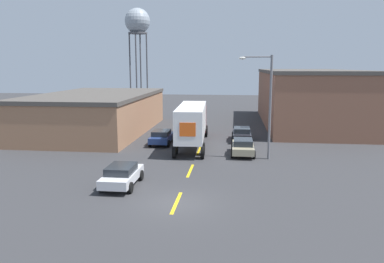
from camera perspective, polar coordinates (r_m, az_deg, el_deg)
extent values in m
plane|color=#333335|center=(21.44, -2.41, -10.84)|extent=(160.00, 160.00, 0.00)
cube|color=gold|center=(21.50, -2.39, -10.77)|extent=(0.20, 3.45, 0.01)
cube|color=gold|center=(27.69, -0.26, -5.98)|extent=(0.20, 3.45, 0.01)
cube|color=gold|center=(34.04, 1.06, -2.95)|extent=(0.20, 3.45, 0.01)
cube|color=#9E7051|center=(45.06, -14.28, 2.56)|extent=(11.55, 20.81, 4.08)
cube|color=#4C4742|center=(44.84, -14.41, 5.40)|extent=(11.75, 21.01, 0.40)
cube|color=brown|center=(51.53, 17.13, 4.79)|extent=(11.08, 25.63, 6.70)
cube|color=#4C4742|center=(51.36, 17.34, 8.74)|extent=(11.28, 25.83, 0.40)
cube|color=#B21919|center=(41.18, 0.56, 1.94)|extent=(2.37, 2.79, 2.64)
cube|color=white|center=(34.69, -0.06, 1.63)|extent=(2.82, 9.74, 2.81)
cube|color=#E55619|center=(29.93, -0.68, 0.29)|extent=(1.30, 0.09, 1.12)
cylinder|color=black|center=(41.67, 2.20, 0.19)|extent=(0.33, 1.09, 1.08)
cylinder|color=black|center=(41.80, -1.04, 0.23)|extent=(0.33, 1.09, 1.08)
cylinder|color=black|center=(40.61, 2.16, -0.07)|extent=(0.33, 1.09, 1.08)
cylinder|color=black|center=(40.74, -1.16, -0.03)|extent=(0.33, 1.09, 1.08)
cylinder|color=black|center=(32.43, 1.71, -2.63)|extent=(0.33, 1.09, 1.08)
cylinder|color=black|center=(32.60, -2.44, -2.57)|extent=(0.33, 1.09, 1.08)
cylinder|color=black|center=(31.07, 1.62, -3.19)|extent=(0.33, 1.09, 1.08)
cylinder|color=black|center=(31.24, -2.72, -3.13)|extent=(0.33, 1.09, 1.08)
cube|color=black|center=(38.81, 7.59, -0.48)|extent=(1.82, 4.24, 0.57)
cube|color=#23282D|center=(38.60, 7.61, 0.24)|extent=(1.60, 2.21, 0.48)
cylinder|color=black|center=(40.19, 8.84, -0.57)|extent=(0.22, 0.69, 0.69)
cylinder|color=black|center=(40.15, 6.25, -0.52)|extent=(0.22, 0.69, 0.69)
cylinder|color=black|center=(37.61, 8.99, -1.30)|extent=(0.22, 0.69, 0.69)
cylinder|color=black|center=(37.57, 6.22, -1.24)|extent=(0.22, 0.69, 0.69)
cube|color=silver|center=(24.56, -10.62, -6.74)|extent=(1.82, 4.24, 0.57)
cube|color=#23282D|center=(24.29, -10.74, -5.64)|extent=(1.60, 2.21, 0.48)
cylinder|color=black|center=(25.61, -7.77, -6.62)|extent=(0.22, 0.69, 0.69)
cylinder|color=black|center=(26.10, -11.66, -6.41)|extent=(0.22, 0.69, 0.69)
cylinder|color=black|center=(23.19, -9.38, -8.44)|extent=(0.22, 0.69, 0.69)
cylinder|color=black|center=(23.74, -13.65, -8.15)|extent=(0.22, 0.69, 0.69)
cube|color=navy|center=(36.94, -4.64, -0.96)|extent=(1.82, 4.24, 0.57)
cube|color=#23282D|center=(36.72, -4.69, -0.20)|extent=(1.60, 2.21, 0.48)
cylinder|color=black|center=(38.10, -2.91, -1.04)|extent=(0.22, 0.69, 0.69)
cylinder|color=black|center=(38.44, -5.59, -0.98)|extent=(0.22, 0.69, 0.69)
cylinder|color=black|center=(35.56, -3.61, -1.84)|extent=(0.22, 0.69, 0.69)
cylinder|color=black|center=(35.92, -6.46, -1.77)|extent=(0.22, 0.69, 0.69)
cube|color=tan|center=(32.70, 7.76, -2.46)|extent=(1.82, 4.24, 0.57)
cube|color=#23282D|center=(32.47, 7.79, -1.61)|extent=(1.60, 2.21, 0.48)
cylinder|color=black|center=(34.08, 9.24, -2.48)|extent=(0.22, 0.69, 0.69)
cylinder|color=black|center=(34.03, 6.18, -2.42)|extent=(0.22, 0.69, 0.69)
cylinder|color=black|center=(31.51, 9.45, -3.50)|extent=(0.22, 0.69, 0.69)
cylinder|color=black|center=(31.47, 6.14, -3.44)|extent=(0.22, 0.69, 0.69)
cylinder|color=#47474C|center=(77.46, -6.87, 9.56)|extent=(0.28, 0.28, 14.28)
cylinder|color=#47474C|center=(79.59, -7.82, 9.55)|extent=(0.28, 0.28, 14.28)
cylinder|color=#47474C|center=(78.35, -9.41, 9.50)|extent=(0.28, 0.28, 14.28)
cylinder|color=#47474C|center=(76.18, -8.48, 9.51)|extent=(0.28, 0.28, 14.28)
cylinder|color=#4C4C51|center=(78.15, -8.27, 14.62)|extent=(3.80, 3.80, 0.30)
sphere|color=#939EA8|center=(78.38, -8.32, 16.33)|extent=(5.03, 5.03, 5.03)
cylinder|color=slate|center=(30.99, 11.82, 3.51)|extent=(0.20, 0.20, 8.47)
cylinder|color=slate|center=(30.73, 9.89, 11.15)|extent=(2.33, 0.11, 0.11)
ellipsoid|color=silver|center=(30.68, 7.68, 11.02)|extent=(0.56, 0.32, 0.22)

